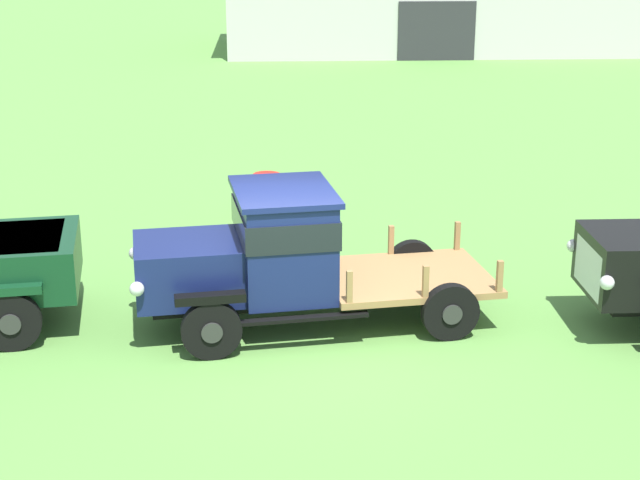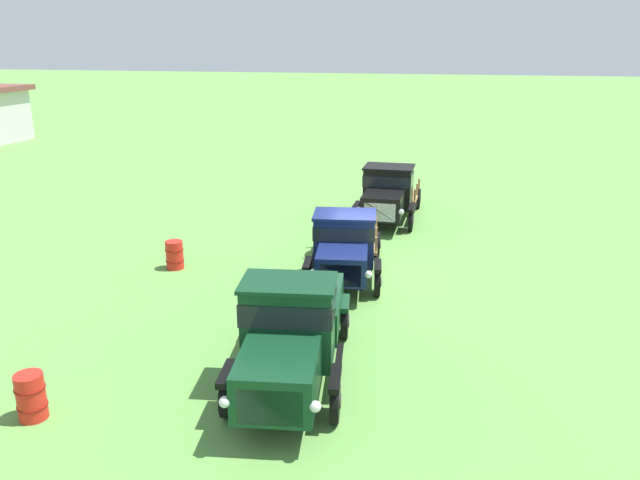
# 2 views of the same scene
# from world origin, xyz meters

# --- Properties ---
(ground_plane) EXTENTS (240.00, 240.00, 0.00)m
(ground_plane) POSITION_xyz_m (0.00, 0.00, 0.00)
(ground_plane) COLOR #5B9342
(vintage_truck_foreground_near) EXTENTS (5.84, 2.83, 2.31)m
(vintage_truck_foreground_near) POSITION_xyz_m (-6.04, 0.80, 1.13)
(vintage_truck_foreground_near) COLOR black
(vintage_truck_foreground_near) RESTS_ON ground
(vintage_truck_second_in_line) EXTENTS (5.44, 2.72, 2.06)m
(vintage_truck_second_in_line) POSITION_xyz_m (-0.35, 0.76, 1.09)
(vintage_truck_second_in_line) COLOR black
(vintage_truck_second_in_line) RESTS_ON ground
(vintage_truck_midrow_center) EXTENTS (5.51, 2.29, 2.19)m
(vintage_truck_midrow_center) POSITION_xyz_m (6.23, 0.30, 1.17)
(vintage_truck_midrow_center) COLOR black
(vintage_truck_midrow_center) RESTS_ON ground
(oil_drum_beside_row) EXTENTS (0.57, 0.57, 0.89)m
(oil_drum_beside_row) POSITION_xyz_m (-0.48, 6.14, 0.45)
(oil_drum_beside_row) COLOR red
(oil_drum_beside_row) RESTS_ON ground
(oil_drum_near_fence) EXTENTS (0.56, 0.56, 0.92)m
(oil_drum_near_fence) POSITION_xyz_m (-8.64, 5.18, 0.46)
(oil_drum_near_fence) COLOR red
(oil_drum_near_fence) RESTS_ON ground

